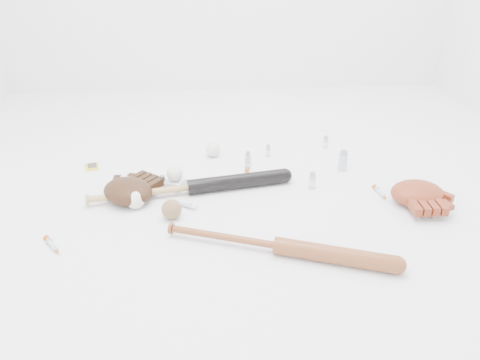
{
  "coord_description": "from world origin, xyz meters",
  "views": [
    {
      "loc": [
        -0.13,
        -1.73,
        0.99
      ],
      "look_at": [
        -0.02,
        0.01,
        0.06
      ],
      "focal_mm": 35.0,
      "sensor_mm": 36.0,
      "label": 1
    }
  ],
  "objects": [
    {
      "name": "trading_card",
      "position": [
        -0.7,
        0.3,
        0.0
      ],
      "size": [
        0.08,
        0.1,
        0.0
      ],
      "primitive_type": "cube",
      "rotation": [
        0.0,
        0.0,
        0.24
      ],
      "color": "gold",
      "rests_on": "ground"
    },
    {
      "name": "baseball_upper",
      "position": [
        -0.12,
        0.38,
        0.04
      ],
      "size": [
        0.07,
        0.07,
        0.07
      ],
      "primitive_type": "sphere",
      "color": "white",
      "rests_on": "ground"
    },
    {
      "name": "baseball_aged",
      "position": [
        -0.29,
        -0.18,
        0.04
      ],
      "size": [
        0.08,
        0.08,
        0.08
      ],
      "primitive_type": "sphere",
      "color": "brown",
      "rests_on": "ground"
    },
    {
      "name": "pedestal",
      "position": [
        -0.29,
        0.06,
        0.02
      ],
      "size": [
        0.1,
        0.1,
        0.04
      ],
      "primitive_type": "cube",
      "rotation": [
        0.0,
        0.0,
        -0.39
      ],
      "color": "white",
      "rests_on": "ground"
    },
    {
      "name": "syringe_2",
      "position": [
        0.04,
        0.25,
        0.01
      ],
      "size": [
        0.06,
        0.15,
        0.02
      ],
      "primitive_type": null,
      "rotation": [
        0.0,
        0.0,
        1.38
      ],
      "color": "#ADBCC6",
      "rests_on": "ground"
    },
    {
      "name": "vial_3",
      "position": [
        0.48,
        0.19,
        0.05
      ],
      "size": [
        0.04,
        0.04,
        0.1
      ],
      "primitive_type": "cylinder",
      "color": "#AEB9BF",
      "rests_on": "ground"
    },
    {
      "name": "syringe_0",
      "position": [
        -0.7,
        -0.34,
        0.01
      ],
      "size": [
        0.11,
        0.14,
        0.02
      ],
      "primitive_type": null,
      "rotation": [
        0.0,
        0.0,
        -0.94
      ],
      "color": "#ADBCC6",
      "rests_on": "ground"
    },
    {
      "name": "bat_wood",
      "position": [
        0.08,
        -0.43,
        0.03
      ],
      "size": [
        0.81,
        0.34,
        0.06
      ],
      "primitive_type": null,
      "rotation": [
        0.0,
        0.0,
        -0.34
      ],
      "color": "brown",
      "rests_on": "ground"
    },
    {
      "name": "bat_dark",
      "position": [
        -0.23,
        0.01,
        0.03
      ],
      "size": [
        0.89,
        0.23,
        0.07
      ],
      "primitive_type": null,
      "rotation": [
        0.0,
        0.0,
        0.19
      ],
      "color": "black",
      "rests_on": "ground"
    },
    {
      "name": "syringe_3",
      "position": [
        0.58,
        -0.05,
        0.01
      ],
      "size": [
        0.05,
        0.14,
        0.02
      ],
      "primitive_type": null,
      "rotation": [
        0.0,
        0.0,
        -1.41
      ],
      "color": "#ADBCC6",
      "rests_on": "ground"
    },
    {
      "name": "baseball_mid",
      "position": [
        -0.44,
        -0.09,
        0.04
      ],
      "size": [
        0.08,
        0.08,
        0.08
      ],
      "primitive_type": "sphere",
      "color": "white",
      "rests_on": "ground"
    },
    {
      "name": "vial_4",
      "position": [
        -0.34,
        0.05,
        0.03
      ],
      "size": [
        0.03,
        0.03,
        0.07
      ],
      "primitive_type": "cylinder",
      "color": "#AEB9BF",
      "rests_on": "ground"
    },
    {
      "name": "syringe_1",
      "position": [
        -0.26,
        -0.09,
        0.01
      ],
      "size": [
        0.15,
        0.11,
        0.02
      ],
      "primitive_type": null,
      "rotation": [
        0.0,
        0.0,
        2.57
      ],
      "color": "#ADBCC6",
      "rests_on": "ground"
    },
    {
      "name": "vial_1",
      "position": [
        0.46,
        0.45,
        0.03
      ],
      "size": [
        0.02,
        0.02,
        0.06
      ],
      "primitive_type": "cylinder",
      "color": "#AEB9BF",
      "rests_on": "ground"
    },
    {
      "name": "baseball_left",
      "position": [
        -0.51,
        0.06,
        0.03
      ],
      "size": [
        0.07,
        0.07,
        0.07
      ],
      "primitive_type": "sphere",
      "color": "white",
      "rests_on": "ground"
    },
    {
      "name": "glove_tan",
      "position": [
        0.7,
        -0.13,
        0.05
      ],
      "size": [
        0.26,
        0.26,
        0.09
      ],
      "primitive_type": null,
      "rotation": [
        0.0,
        0.0,
        3.12
      ],
      "color": "maroon",
      "rests_on": "ground"
    },
    {
      "name": "vial_2",
      "position": [
        0.3,
        0.03,
        0.04
      ],
      "size": [
        0.03,
        0.03,
        0.08
      ],
      "primitive_type": "cylinder",
      "color": "#AEB9BF",
      "rests_on": "ground"
    },
    {
      "name": "glove_dark",
      "position": [
        -0.48,
        -0.03,
        0.05
      ],
      "size": [
        0.36,
        0.36,
        0.09
      ],
      "primitive_type": null,
      "rotation": [
        0.0,
        0.0,
        -0.66
      ],
      "color": "#321C0E",
      "rests_on": "ground"
    },
    {
      "name": "vial_5",
      "position": [
        0.04,
        0.26,
        0.04
      ],
      "size": [
        0.03,
        0.03,
        0.08
      ],
      "primitive_type": "cylinder",
      "color": "#AEB9BF",
      "rests_on": "ground"
    },
    {
      "name": "baseball_on_pedestal",
      "position": [
        -0.29,
        0.06,
        0.08
      ],
      "size": [
        0.07,
        0.07,
        0.07
      ],
      "primitive_type": "sphere",
      "color": "white",
      "rests_on": "pedestal"
    },
    {
      "name": "vial_0",
      "position": [
        0.15,
        0.36,
        0.03
      ],
      "size": [
        0.02,
        0.02,
        0.06
      ],
      "primitive_type": "cylinder",
      "color": "#AEB9BF",
      "rests_on": "ground"
    }
  ]
}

